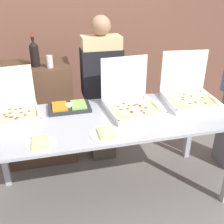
{
  "coord_description": "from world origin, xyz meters",
  "views": [
    {
      "loc": [
        -0.5,
        -1.98,
        1.9
      ],
      "look_at": [
        0.0,
        0.0,
        0.9
      ],
      "focal_mm": 42.0,
      "sensor_mm": 36.0,
      "label": 1
    }
  ],
  "objects": [
    {
      "name": "soda_can_silver",
      "position": [
        -0.48,
        0.67,
        1.2
      ],
      "size": [
        0.07,
        0.07,
        0.12
      ],
      "color": "silver",
      "rests_on": "sideboard_podium"
    },
    {
      "name": "pizza_box_near_left",
      "position": [
        0.21,
        0.11,
        0.93
      ],
      "size": [
        0.49,
        0.51,
        0.45
      ],
      "rotation": [
        0.0,
        0.0,
        0.09
      ],
      "color": "white",
      "rests_on": "buffet_table"
    },
    {
      "name": "soda_bottle",
      "position": [
        -0.62,
        0.76,
        1.28
      ],
      "size": [
        0.09,
        0.09,
        0.31
      ],
      "color": "black",
      "rests_on": "sideboard_podium"
    },
    {
      "name": "pizza_box_far_right",
      "position": [
        -0.82,
        0.23,
        0.93
      ],
      "size": [
        0.45,
        0.47,
        0.4
      ],
      "rotation": [
        0.0,
        0.0,
        0.13
      ],
      "color": "white",
      "rests_on": "buffet_table"
    },
    {
      "name": "pizza_box_near_right",
      "position": [
        0.81,
        0.15,
        0.94
      ],
      "size": [
        0.51,
        0.53,
        0.46
      ],
      "rotation": [
        0.0,
        0.0,
        -0.09
      ],
      "color": "white",
      "rests_on": "buffet_table"
    },
    {
      "name": "buffet_table",
      "position": [
        0.0,
        0.0,
        0.75
      ],
      "size": [
        2.16,
        0.86,
        0.85
      ],
      "color": "#A8AAB2",
      "rests_on": "ground_plane"
    },
    {
      "name": "brick_wall_behind",
      "position": [
        0.0,
        1.7,
        1.4
      ],
      "size": [
        10.0,
        0.06,
        2.8
      ],
      "color": "brown",
      "rests_on": "ground_plane"
    },
    {
      "name": "person_server_vest",
      "position": [
        0.05,
        0.65,
        0.92
      ],
      "size": [
        0.42,
        0.24,
        1.64
      ],
      "rotation": [
        0.0,
        0.0,
        3.14
      ],
      "color": "#473D33",
      "rests_on": "ground_plane"
    },
    {
      "name": "paper_plate_front_right",
      "position": [
        -0.61,
        -0.29,
        0.87
      ],
      "size": [
        0.22,
        0.22,
        0.03
      ],
      "color": "white",
      "rests_on": "buffet_table"
    },
    {
      "name": "paper_plate_front_left",
      "position": [
        -0.12,
        -0.27,
        0.87
      ],
      "size": [
        0.26,
        0.26,
        0.03
      ],
      "color": "white",
      "rests_on": "buffet_table"
    },
    {
      "name": "sideboard_podium",
      "position": [
        -0.66,
        0.83,
        0.57
      ],
      "size": [
        0.79,
        0.52,
        1.14
      ],
      "color": "#4C3323",
      "rests_on": "ground_plane"
    },
    {
      "name": "veggie_tray",
      "position": [
        -0.35,
        0.25,
        0.88
      ],
      "size": [
        0.39,
        0.25,
        0.05
      ],
      "color": "#28282D",
      "rests_on": "buffet_table"
    },
    {
      "name": "ground_plane",
      "position": [
        0.0,
        0.0,
        0.0
      ],
      "size": [
        16.0,
        16.0,
        0.0
      ],
      "primitive_type": "plane",
      "color": "slate"
    }
  ]
}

